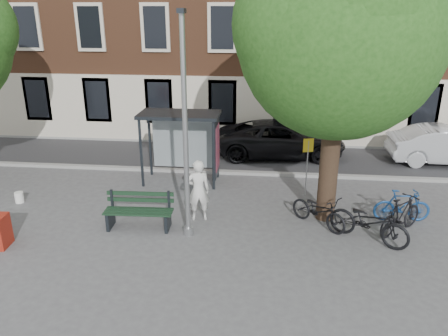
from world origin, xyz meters
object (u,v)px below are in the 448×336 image
lamppost (186,141)px  bench (139,212)px  bike_c (319,210)px  car_silver (448,146)px  bike_a (369,222)px  car_dark (281,139)px  notice_sign (308,154)px  bus_shelter (191,132)px  bike_d (401,215)px  painter (198,190)px  bike_b (402,206)px

lamppost → bench: size_ratio=3.02×
bike_c → car_silver: bearing=0.4°
bike_a → car_dark: car_dark is taller
bike_a → bike_c: (-1.28, 0.76, -0.09)m
notice_sign → car_silver: bearing=18.8°
lamppost → bus_shelter: bearing=98.4°
bus_shelter → bench: (-0.91, -3.80, -1.45)m
bench → bike_d: bearing=1.1°
bike_d → car_silver: (3.55, 6.42, 0.22)m
painter → car_silver: bearing=-160.3°
painter → bike_a: size_ratio=0.85×
lamppost → bike_d: size_ratio=3.28×
bike_a → notice_sign: (-1.50, 3.05, 0.90)m
bike_c → bike_b: bearing=-33.0°
car_silver → bike_b: bearing=149.4°
bench → notice_sign: (5.03, 2.92, 1.02)m
bike_a → bike_c: bearing=91.2°
painter → bike_b: bearing=171.5°
bike_a → bike_d: 1.16m
painter → bench: 1.86m
notice_sign → bus_shelter: bearing=153.5°
bike_b → car_silver: (3.29, 5.64, 0.27)m
painter → bike_a: (4.88, -0.83, -0.37)m
bench → bus_shelter: bearing=74.2°
lamppost → painter: (0.14, 1.00, -1.83)m
lamppost → notice_sign: bearing=42.5°
bike_b → car_dark: (-3.55, 5.96, 0.26)m
lamppost → car_dark: lamppost is taller
bus_shelter → bike_a: bus_shelter is taller
lamppost → painter: 2.09m
painter → bike_b: (6.13, 0.54, -0.45)m
notice_sign → painter: bearing=-161.0°
bench → bike_b: bearing=6.7°
bench → bike_c: bearing=4.4°
car_dark → bike_a: bearing=-167.2°
car_dark → bike_c: bearing=-175.9°
painter → bike_d: bearing=164.1°
lamppost → bike_d: (6.02, 0.76, -2.22)m
bike_c → car_silver: (5.83, 6.25, 0.27)m
bench → bike_d: 7.55m
bike_a → notice_sign: bearing=57.9°
car_dark → painter: bearing=153.7°
bike_c → bike_d: size_ratio=1.03×
bike_a → notice_sign: 3.52m
bus_shelter → notice_sign: (4.13, -0.88, -0.42)m
bench → car_silver: bearing=29.4°
painter → car_silver: size_ratio=0.41×
car_dark → notice_sign: size_ratio=2.70×
lamppost → notice_sign: lamppost is taller
bike_c → car_dark: (-1.01, 6.57, 0.26)m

